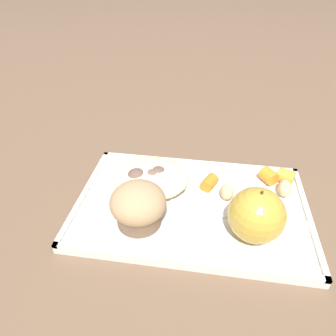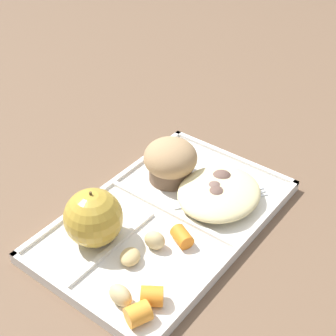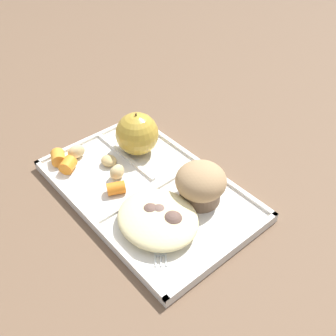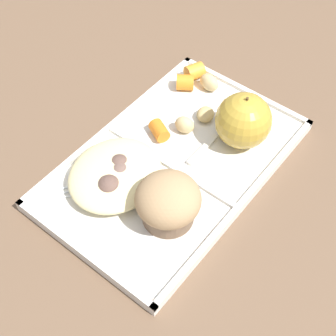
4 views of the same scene
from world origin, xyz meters
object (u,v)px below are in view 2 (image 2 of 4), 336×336
(green_apple, at_px, (93,218))
(plastic_fork, at_px, (228,198))
(bran_muffin, at_px, (170,161))
(lunch_tray, at_px, (166,220))

(green_apple, bearing_deg, plastic_fork, -28.47)
(bran_muffin, xyz_separation_m, plastic_fork, (0.01, -0.10, -0.03))
(green_apple, xyz_separation_m, bran_muffin, (0.17, -0.00, -0.01))
(bran_muffin, height_order, plastic_fork, bran_muffin)
(bran_muffin, bearing_deg, green_apple, 180.00)
(plastic_fork, bearing_deg, bran_muffin, 97.96)
(lunch_tray, bearing_deg, plastic_fork, -28.47)
(lunch_tray, bearing_deg, bran_muffin, 33.19)
(green_apple, relative_size, bran_muffin, 1.01)
(lunch_tray, height_order, green_apple, green_apple)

